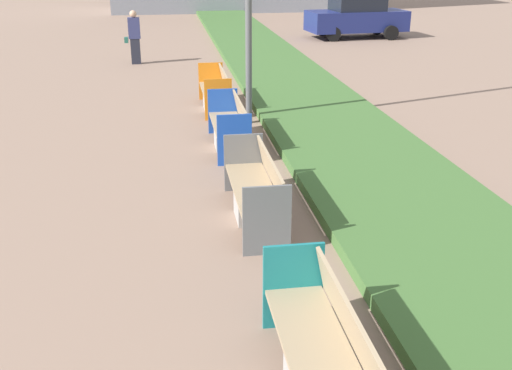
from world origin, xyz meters
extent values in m
cube|color=#426B33|center=(3.20, 12.00, 0.09)|extent=(2.80, 120.00, 0.18)
cube|color=tan|center=(0.90, 7.08, 0.44)|extent=(0.58, 2.21, 0.05)
cube|color=tan|center=(1.17, 7.08, 0.70)|extent=(0.14, 2.12, 0.48)
cube|color=#197A7F|center=(0.90, 8.21, 0.47)|extent=(0.62, 0.04, 0.94)
cube|color=#9E9B96|center=(0.90, 10.88, 0.21)|extent=(0.52, 0.60, 0.42)
cube|color=tan|center=(0.90, 10.88, 0.44)|extent=(0.58, 2.17, 0.05)
cube|color=tan|center=(1.17, 10.88, 0.70)|extent=(0.14, 2.09, 0.48)
cube|color=slate|center=(0.90, 9.78, 0.47)|extent=(0.62, 0.04, 0.94)
cube|color=slate|center=(0.90, 11.99, 0.47)|extent=(0.62, 0.04, 0.94)
cube|color=#9E9B96|center=(0.90, 14.22, 0.21)|extent=(0.52, 0.60, 0.42)
cube|color=tan|center=(0.90, 14.22, 0.44)|extent=(0.58, 2.01, 0.05)
cube|color=tan|center=(1.17, 14.22, 0.70)|extent=(0.14, 1.93, 0.48)
cube|color=blue|center=(0.90, 13.20, 0.47)|extent=(0.62, 0.04, 0.94)
cube|color=blue|center=(0.90, 15.25, 0.47)|extent=(0.62, 0.04, 0.94)
cube|color=#9E9B96|center=(0.90, 17.29, 0.21)|extent=(0.52, 0.60, 0.42)
cube|color=tan|center=(0.90, 17.29, 0.44)|extent=(0.58, 2.00, 0.05)
cube|color=tan|center=(1.17, 17.29, 0.70)|extent=(0.14, 1.92, 0.48)
cube|color=orange|center=(0.90, 16.26, 0.47)|extent=(0.62, 0.04, 0.94)
cube|color=orange|center=(0.90, 18.31, 0.47)|extent=(0.62, 0.04, 0.94)
cube|color=#232633|center=(-1.17, 23.73, 0.42)|extent=(0.30, 0.22, 0.84)
cube|color=navy|center=(-1.17, 23.73, 1.17)|extent=(0.38, 0.24, 0.68)
sphere|color=tan|center=(-1.17, 23.73, 1.63)|extent=(0.23, 0.23, 0.23)
cube|color=#236051|center=(-1.45, 23.73, 0.79)|extent=(0.12, 0.20, 0.18)
cube|color=navy|center=(8.04, 28.63, 0.72)|extent=(4.35, 2.16, 0.84)
cube|color=black|center=(8.04, 28.63, 1.50)|extent=(2.24, 1.75, 0.72)
cylinder|color=black|center=(9.30, 27.73, 0.30)|extent=(0.60, 0.20, 0.60)
cylinder|color=black|center=(9.30, 29.53, 0.30)|extent=(0.60, 0.20, 0.60)
cylinder|color=black|center=(6.78, 27.73, 0.30)|extent=(0.60, 0.20, 0.60)
cylinder|color=black|center=(6.78, 29.53, 0.30)|extent=(0.60, 0.20, 0.60)
camera|label=1|loc=(-0.27, 3.08, 3.66)|focal=42.00mm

